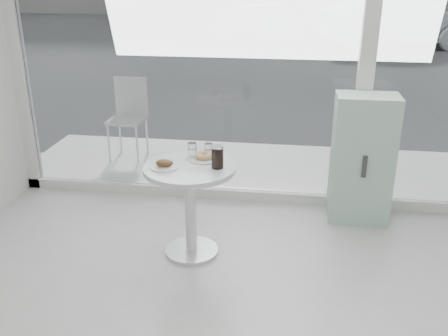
% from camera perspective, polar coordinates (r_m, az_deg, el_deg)
% --- Properties ---
extents(room_shell, '(6.00, 6.00, 6.00)m').
position_cam_1_polar(room_shell, '(1.12, -6.58, 6.90)').
color(room_shell, white).
rests_on(room_shell, ground).
extents(storefront, '(5.00, 0.14, 3.00)m').
position_cam_1_polar(storefront, '(4.64, 5.89, 15.79)').
color(storefront, silver).
rests_on(storefront, ground).
extents(main_table, '(0.72, 0.72, 0.77)m').
position_cam_1_polar(main_table, '(3.96, -3.89, -2.73)').
color(main_table, silver).
rests_on(main_table, ground).
extents(patio_deck, '(5.60, 1.60, 0.05)m').
position_cam_1_polar(patio_deck, '(5.84, 4.91, -0.02)').
color(patio_deck, white).
rests_on(patio_deck, ground).
extents(street, '(40.00, 24.00, 0.00)m').
position_cam_1_polar(street, '(17.75, 7.54, 14.58)').
color(street, '#363636').
rests_on(street, ground).
extents(mint_cabinet, '(0.54, 0.38, 1.18)m').
position_cam_1_polar(mint_cabinet, '(4.69, 15.49, 1.01)').
color(mint_cabinet, '#92BAA3').
rests_on(mint_cabinet, ground).
extents(patio_chair, '(0.43, 0.43, 0.95)m').
position_cam_1_polar(patio_chair, '(6.09, -10.82, 6.19)').
color(patio_chair, silver).
rests_on(patio_chair, patio_deck).
extents(car_white, '(4.08, 2.40, 1.30)m').
position_cam_1_polar(car_white, '(16.17, 5.68, 16.29)').
color(car_white, silver).
rests_on(car_white, street).
extents(car_silver, '(4.94, 3.00, 1.54)m').
position_cam_1_polar(car_silver, '(15.83, 18.98, 15.58)').
color(car_silver, '#B2B5BA').
rests_on(car_silver, street).
extents(plate_fritter, '(0.21, 0.21, 0.07)m').
position_cam_1_polar(plate_fritter, '(3.84, -6.79, 0.39)').
color(plate_fritter, silver).
rests_on(plate_fritter, main_table).
extents(plate_donut, '(0.24, 0.24, 0.06)m').
position_cam_1_polar(plate_donut, '(3.98, -2.29, 1.24)').
color(plate_donut, silver).
rests_on(plate_donut, main_table).
extents(water_tumbler_a, '(0.07, 0.07, 0.12)m').
position_cam_1_polar(water_tumbler_a, '(4.04, -3.66, 1.97)').
color(water_tumbler_a, white).
rests_on(water_tumbler_a, main_table).
extents(water_tumbler_b, '(0.07, 0.07, 0.11)m').
position_cam_1_polar(water_tumbler_b, '(4.04, -1.79, 1.96)').
color(water_tumbler_b, white).
rests_on(water_tumbler_b, main_table).
extents(cola_glass, '(0.09, 0.09, 0.18)m').
position_cam_1_polar(cola_glass, '(3.80, -0.75, 1.22)').
color(cola_glass, white).
rests_on(cola_glass, main_table).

